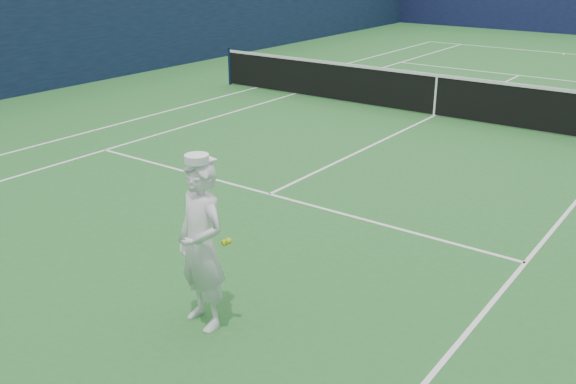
% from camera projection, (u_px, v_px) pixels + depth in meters
% --- Properties ---
extents(ground, '(80.00, 80.00, 0.00)m').
position_uv_depth(ground, '(434.00, 116.00, 15.25)').
color(ground, '#27672A').
rests_on(ground, ground).
extents(court_markings, '(11.03, 23.83, 0.01)m').
position_uv_depth(court_markings, '(434.00, 116.00, 15.25)').
color(court_markings, white).
rests_on(court_markings, ground).
extents(windscreen_fence, '(20.12, 36.12, 4.00)m').
position_uv_depth(windscreen_fence, '(441.00, 30.00, 14.53)').
color(windscreen_fence, '#10143B').
rests_on(windscreen_fence, ground).
extents(tennis_net, '(12.88, 0.09, 1.07)m').
position_uv_depth(tennis_net, '(436.00, 93.00, 15.05)').
color(tennis_net, '#141E4C').
rests_on(tennis_net, ground).
extents(tennis_player, '(0.76, 0.61, 1.89)m').
position_uv_depth(tennis_player, '(201.00, 245.00, 6.53)').
color(tennis_player, white).
rests_on(tennis_player, ground).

